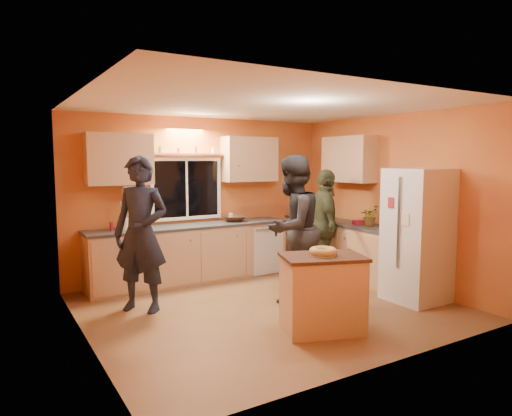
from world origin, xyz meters
TOP-DOWN VIEW (x-y plane):
  - ground at (0.00, 0.00)m, footprint 4.50×4.50m
  - room_shell at (0.12, 0.41)m, footprint 4.54×4.04m
  - back_counter at (0.01, 1.70)m, footprint 4.23×0.62m
  - right_counter at (1.95, 0.50)m, footprint 0.62×1.84m
  - refrigerator at (1.89, -0.80)m, footprint 0.72×0.70m
  - island at (0.07, -1.02)m, footprint 1.04×0.87m
  - bundt_pastry at (0.07, -1.02)m, footprint 0.31×0.31m
  - person_left at (-1.44, 0.71)m, footprint 0.84×0.84m
  - person_center at (0.43, 0.08)m, footprint 1.18×1.07m
  - person_right at (1.50, 0.66)m, footprint 0.85×1.12m
  - mixing_bowl at (0.44, 1.72)m, footprint 0.48×0.48m
  - utensil_crock at (-1.37, 1.75)m, footprint 0.14×0.14m
  - potted_plant at (1.97, 0.18)m, footprint 0.35×0.33m
  - red_box at (1.93, 0.37)m, footprint 0.19×0.16m

SIDE VIEW (x-z plane):
  - ground at x=0.00m, z-range 0.00..0.00m
  - island at x=0.07m, z-range 0.01..0.87m
  - back_counter at x=0.01m, z-range 0.00..0.90m
  - right_counter at x=1.95m, z-range 0.00..0.90m
  - person_right at x=1.50m, z-range 0.00..1.77m
  - refrigerator at x=1.89m, z-range 0.00..1.80m
  - bundt_pastry at x=0.07m, z-range 0.86..0.95m
  - red_box at x=1.93m, z-range 0.90..0.97m
  - mixing_bowl at x=0.44m, z-range 0.90..0.99m
  - utensil_crock at x=-1.37m, z-range 0.90..1.07m
  - person_left at x=-1.44m, z-range 0.00..1.97m
  - person_center at x=0.43m, z-range 0.00..1.98m
  - potted_plant at x=1.97m, z-range 0.90..1.22m
  - room_shell at x=0.12m, z-range 0.31..2.92m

